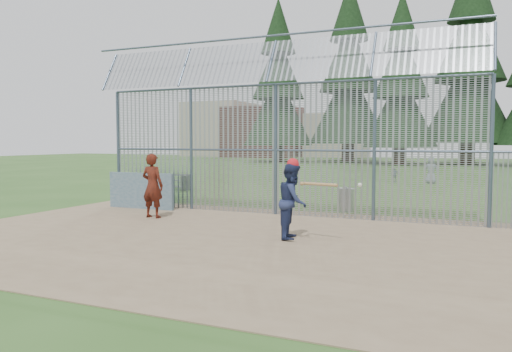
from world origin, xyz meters
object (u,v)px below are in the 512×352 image
at_px(bleacher, 161,181).
at_px(batter, 293,201).
at_px(dugout_wall, 141,191).
at_px(trash_can, 346,199).
at_px(onlooker, 153,186).

bearing_deg(bleacher, batter, -42.20).
xyz_separation_m(dugout_wall, batter, (6.37, -2.83, 0.27)).
xyz_separation_m(dugout_wall, trash_can, (6.40, 2.25, -0.24)).
height_order(trash_can, bleacher, trash_can).
distance_m(onlooker, bleacher, 8.90).
bearing_deg(bleacher, dugout_wall, -60.99).
distance_m(batter, bleacher, 13.05).
bearing_deg(trash_can, batter, -90.37).
height_order(onlooker, trash_can, onlooker).
bearing_deg(bleacher, onlooker, -57.02).
distance_m(batter, onlooker, 5.00).
relative_size(dugout_wall, trash_can, 3.05).
relative_size(onlooker, bleacher, 0.63).
xyz_separation_m(dugout_wall, bleacher, (-3.29, 5.93, -0.21)).
bearing_deg(batter, bleacher, 36.36).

